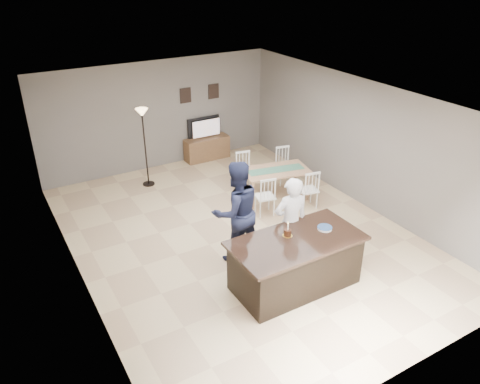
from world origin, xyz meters
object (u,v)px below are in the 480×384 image
kitchen_island (295,263)px  television (205,128)px  woman (290,223)px  floor_lamp (143,127)px  plate_stack (325,228)px  birthday_cake (288,233)px  man (236,212)px  dining_table (276,175)px  tv_console (207,148)px

kitchen_island → television: size_ratio=2.35×
woman → floor_lamp: floor_lamp is taller
floor_lamp → woman: bearing=-76.9°
plate_stack → woman: bearing=120.2°
plate_stack → birthday_cake: bearing=167.5°
television → man: bearing=70.0°
television → dining_table: (0.31, -2.85, -0.30)m
kitchen_island → woman: size_ratio=1.28×
kitchen_island → floor_lamp: 5.03m
man → dining_table: bearing=-138.3°
television → dining_table: bearing=96.2°
man → birthday_cake: bearing=111.0°
birthday_cake → plate_stack: size_ratio=1.01×
kitchen_island → woman: bearing=63.3°
woman → birthday_cake: woman is taller
floor_lamp → kitchen_island: bearing=-81.5°
tv_console → woman: bearing=-100.4°
woman → floor_lamp: (-1.00, 4.32, 0.61)m
dining_table → floor_lamp: floor_lamp is taller
kitchen_island → plate_stack: plate_stack is taller
man → dining_table: 2.52m
dining_table → floor_lamp: (-2.24, 2.08, 0.89)m
dining_table → birthday_cake: bearing=-109.1°
birthday_cake → woman: bearing=48.5°
birthday_cake → dining_table: bearing=59.0°
man → plate_stack: 1.55m
kitchen_island → birthday_cake: (-0.06, 0.17, 0.50)m
television → woman: size_ratio=0.54×
man → television: bearing=-107.8°
dining_table → television: bearing=108.1°
kitchen_island → woman: woman is taller
kitchen_island → floor_lamp: size_ratio=1.15×
floor_lamp → television: bearing=21.8°
television → plate_stack: 5.65m
television → woman: bearing=79.7°
man → tv_console: bearing=-108.1°
tv_console → man: 4.70m
tv_console → dining_table: 2.81m
woman → man: bearing=-32.9°
man → dining_table: (1.93, 1.59, -0.38)m
floor_lamp → plate_stack: bearing=-74.9°
woman → birthday_cake: size_ratio=6.77×
dining_table → tv_console: bearing=108.2°
kitchen_island → television: television is taller
television → man: 4.73m
television → tv_console: bearing=90.0°
kitchen_island → man: bearing=109.1°
kitchen_island → tv_console: bearing=77.8°
television → birthday_cake: bearing=77.0°
birthday_cake → floor_lamp: size_ratio=0.13×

